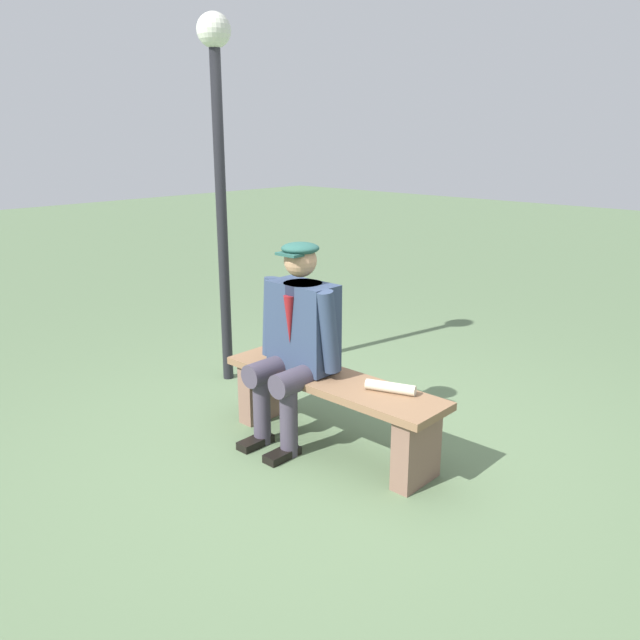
# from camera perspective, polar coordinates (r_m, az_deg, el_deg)

# --- Properties ---
(ground_plane) EXTENTS (30.00, 30.00, 0.00)m
(ground_plane) POSITION_cam_1_polar(r_m,az_deg,el_deg) (4.14, 0.99, -11.16)
(ground_plane) COLOR #576F4C
(bench) EXTENTS (1.53, 0.38, 0.47)m
(bench) POSITION_cam_1_polar(r_m,az_deg,el_deg) (4.00, 1.01, -7.16)
(bench) COLOR brown
(bench) RESTS_ON ground
(seated_man) EXTENTS (0.61, 0.56, 1.28)m
(seated_man) POSITION_cam_1_polar(r_m,az_deg,el_deg) (3.98, -2.11, -1.49)
(seated_man) COLOR #2E3C57
(seated_man) RESTS_ON ground
(rolled_magazine) EXTENTS (0.30, 0.16, 0.06)m
(rolled_magazine) POSITION_cam_1_polar(r_m,az_deg,el_deg) (3.74, 6.27, -5.96)
(rolled_magazine) COLOR beige
(rolled_magazine) RESTS_ON bench
(lamp_post) EXTENTS (0.24, 0.24, 2.72)m
(lamp_post) POSITION_cam_1_polar(r_m,az_deg,el_deg) (4.92, -9.01, 15.77)
(lamp_post) COLOR black
(lamp_post) RESTS_ON ground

